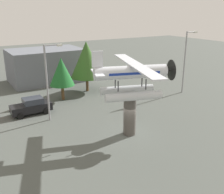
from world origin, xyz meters
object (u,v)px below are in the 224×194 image
storefront_building (46,65)px  tree_center_back (86,60)px  floatplane_monument (132,78)px  tree_east (62,72)px  streetlight_primary (49,77)px  car_mid_black (32,106)px  streetlight_secondary (186,58)px  display_pedestal (130,116)px

storefront_building → tree_center_back: size_ratio=1.61×
floatplane_monument → tree_east: (-1.69, 12.15, -1.67)m
streetlight_primary → storefront_building: (4.54, 15.21, -1.93)m
floatplane_monument → tree_east: floatplane_monument is taller
car_mid_black → streetlight_primary: (1.28, -2.57, 3.52)m
floatplane_monument → streetlight_secondary: streetlight_secondary is taller
display_pedestal → streetlight_secondary: streetlight_secondary is taller
streetlight_secondary → storefront_building: (-13.79, 15.37, -2.18)m
streetlight_secondary → tree_center_back: bearing=146.3°
streetlight_secondary → tree_east: size_ratio=1.54×
display_pedestal → streetlight_secondary: 15.29m
display_pedestal → tree_east: 12.34m
car_mid_black → tree_center_back: size_ratio=0.62×
display_pedestal → floatplane_monument: size_ratio=0.34×
display_pedestal → streetlight_secondary: bearing=26.2°
car_mid_black → streetlight_secondary: streetlight_secondary is taller
display_pedestal → floatplane_monument: floatplane_monument is taller
car_mid_black → streetlight_primary: 4.55m
floatplane_monument → streetlight_primary: 8.50m
display_pedestal → car_mid_black: display_pedestal is taller
streetlight_primary → tree_east: (3.30, 5.32, -0.88)m
floatplane_monument → car_mid_black: floatplane_monument is taller
tree_east → streetlight_secondary: bearing=-20.0°
streetlight_primary → tree_center_back: streetlight_primary is taller
display_pedestal → storefront_building: size_ratio=0.32×
tree_east → tree_center_back: tree_center_back is taller
display_pedestal → storefront_building: (-0.32, 22.00, 0.71)m
display_pedestal → tree_center_back: (2.64, 13.86, 2.57)m
storefront_building → tree_center_back: tree_center_back is taller
car_mid_black → tree_center_back: (8.79, 4.49, 3.45)m
car_mid_black → floatplane_monument: bearing=123.7°
floatplane_monument → car_mid_black: bearing=141.9°
streetlight_primary → storefront_building: bearing=73.4°
car_mid_black → storefront_building: 14.00m
display_pedestal → floatplane_monument: 3.43m
display_pedestal → car_mid_black: (-6.15, 9.37, -0.88)m
car_mid_black → storefront_building: size_ratio=0.39×
tree_center_back → streetlight_primary: bearing=-136.7°
floatplane_monument → streetlight_primary: streetlight_primary is taller
storefront_building → tree_east: bearing=-97.2°
floatplane_monument → tree_east: size_ratio=1.96×
tree_east → tree_center_back: 4.63m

